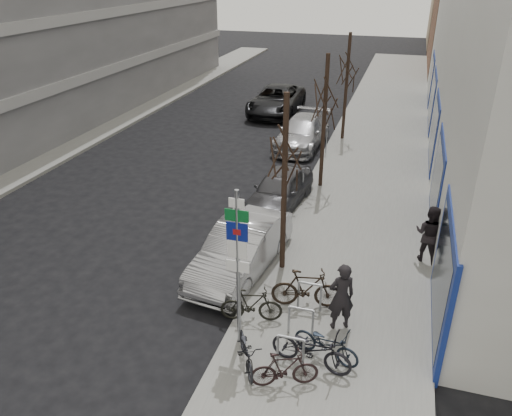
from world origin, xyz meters
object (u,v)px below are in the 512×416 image
Objects in this scene: bike_far_inner at (306,288)px; pedestrian_near at (341,296)px; tree_far at (348,62)px; parked_car_front at (241,249)px; meter_back at (327,138)px; parked_car_back at (302,132)px; bike_near_right at (285,369)px; bike_rack at (301,318)px; tree_mid at (326,91)px; tree_near at (285,144)px; meter_mid at (303,180)px; parked_car_mid at (280,189)px; lane_car at (276,100)px; pedestrian_far at (429,233)px; highway_sign_pole at (238,260)px; bike_near_left at (246,349)px; bike_far_curb at (312,346)px; bike_mid_inner at (251,305)px; meter_front at (264,251)px; bike_mid_curb at (327,341)px.

pedestrian_near reaches higher than bike_far_inner.
parked_car_front is at bearing -95.12° from tree_far.
meter_back is 0.25× the size of parked_car_back.
bike_rack is at bearing -21.39° from bike_near_right.
tree_mid is (-1.20, 9.40, 3.44)m from bike_rack.
bike_far_inner is 13.56m from parked_car_back.
meter_mid is at bearing 95.14° from tree_near.
meter_mid reaches higher than bike_rack.
parked_car_mid is (-0.75, -0.66, -0.20)m from meter_mid.
parked_car_front is at bearing -93.94° from meter_back.
pedestrian_far is (8.94, -15.57, 0.26)m from lane_car.
highway_sign_pole is 2.58m from bike_near_right.
tree_mid is at bearing 97.28° from bike_rack.
tree_mid is 11.72m from bike_near_right.
lane_car is (-4.54, 20.76, -1.63)m from highway_sign_pole.
parked_car_front is at bearing 82.31° from bike_near_left.
parked_car_front is at bearing -83.76° from parked_car_mid.
parked_car_back is at bearing 0.94° from bike_far_inner.
tree_far is at bearing 14.51° from bike_far_curb.
bike_mid_inner reaches higher than bike_rack.
parked_car_back is (-2.97, 13.23, 0.02)m from bike_far_inner.
bike_mid_inner is (0.31, -7.71, -0.27)m from meter_mid.
parked_car_mid is 7.21m from parked_car_back.
tree_mid is 4.33× the size of meter_mid.
meter_mid reaches higher than bike_near_left.
meter_front is at bearing -5.65° from bike_mid_inner.
parked_car_front is (-1.20, -0.38, -3.33)m from tree_near.
meter_mid is (-0.45, -8.00, -3.19)m from tree_far.
parked_car_mid is at bearing -90.38° from pedestrian_near.
parked_car_front reaches higher than bike_rack.
bike_near_left is 0.37× the size of parked_car_mid.
bike_near_right is 2.92m from bike_far_inner.
parked_car_front is at bearing -79.13° from lane_car.
bike_rack is 0.54× the size of parked_car_mid.
tree_near is at bearing -87.55° from meter_back.
tree_far is at bearing 88.35° from parked_car_mid.
lane_car is (-6.40, 21.14, 0.09)m from bike_far_curb.
parked_car_front is at bearing 133.62° from bike_rack.
bike_far_inner is at bearing -63.06° from parked_car_mid.
pedestrian_near reaches higher than bike_near_right.
pedestrian_far is (4.20, -4.82, -3.02)m from tree_mid.
pedestrian_far is (6.08, -9.83, 0.34)m from parked_car_back.
pedestrian_near reaches higher than bike_far_curb.
parked_car_back is at bearing -63.98° from lane_car.
meter_back is 0.67× the size of bike_far_inner.
highway_sign_pole is 2.59× the size of bike_mid_inner.
highway_sign_pole is 1.86× the size of bike_rack.
tree_near is 3.26m from meter_front.
bike_near_right is 0.93× the size of bike_mid_curb.
bike_far_inner is (1.54, -12.22, -0.19)m from meter_back.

